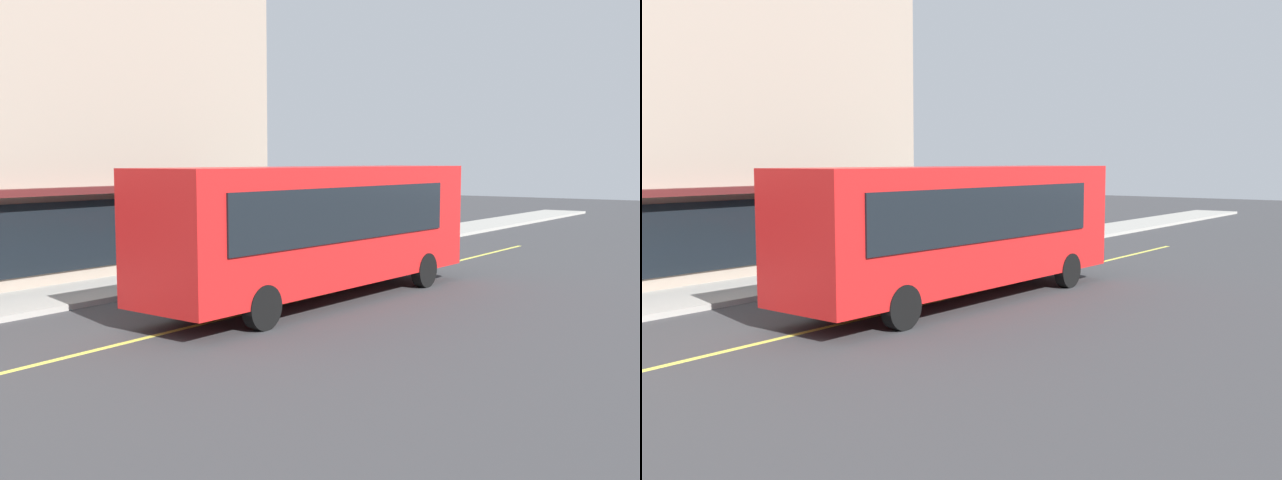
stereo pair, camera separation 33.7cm
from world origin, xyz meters
TOP-DOWN VIEW (x-y plane):
  - ground at (0.00, 0.00)m, footprint 120.00×120.00m
  - sidewalk at (0.00, 5.17)m, footprint 80.00×2.88m
  - lane_centre_stripe at (0.00, 0.00)m, footprint 36.00×0.16m
  - bus at (2.63, -0.46)m, footprint 11.19×2.85m
  - car_teal at (6.68, 2.49)m, footprint 4.32×1.89m
  - car_navy at (1.81, 2.47)m, footprint 4.37×2.01m

SIDE VIEW (x-z plane):
  - ground at x=0.00m, z-range 0.00..0.00m
  - lane_centre_stripe at x=0.00m, z-range 0.00..0.01m
  - sidewalk at x=0.00m, z-range 0.00..0.15m
  - car_teal at x=6.68m, z-range -0.02..1.50m
  - car_navy at x=1.81m, z-range -0.02..1.50m
  - bus at x=2.63m, z-range 0.24..3.74m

